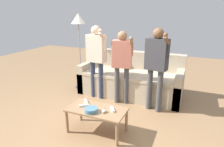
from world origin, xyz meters
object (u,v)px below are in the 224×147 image
object	(u,v)px
coffee_table	(97,112)
player_left	(96,54)
game_remote_wand_far	(113,109)
player_center	(122,59)
player_right	(156,61)
game_remote_wand_spare	(84,105)
couch	(131,80)
snack_bowl	(91,110)
game_remote_nunchuk	(104,111)
floor_lamp	(79,25)
game_remote_wand_near	(86,101)

from	to	relation	value
coffee_table	player_left	xyz separation A→B (m)	(-0.58, 1.13, 0.61)
coffee_table	game_remote_wand_far	size ratio (longest dim) A/B	6.34
player_center	player_right	bearing A→B (deg)	-4.67
game_remote_wand_spare	player_right	bearing A→B (deg)	50.55
game_remote_wand_spare	couch	bearing A→B (deg)	81.84
player_center	snack_bowl	bearing A→B (deg)	-90.87
player_right	couch	bearing A→B (deg)	137.82
coffee_table	player_center	xyz separation A→B (m)	(-0.01, 1.09, 0.56)
game_remote_nunchuk	player_right	xyz separation A→B (m)	(0.49, 1.09, 0.53)
floor_lamp	player_right	bearing A→B (deg)	-14.02
couch	player_center	bearing A→B (deg)	-93.15
player_right	coffee_table	bearing A→B (deg)	-121.90
game_remote_nunchuk	player_left	bearing A→B (deg)	121.42
coffee_table	player_right	size ratio (longest dim) A/B	0.58
coffee_table	game_remote_wand_spare	size ratio (longest dim) A/B	6.11
game_remote_wand_spare	floor_lamp	bearing A→B (deg)	123.03
coffee_table	game_remote_nunchuk	world-z (taller)	game_remote_nunchuk
couch	coffee_table	world-z (taller)	couch
game_remote_wand_near	player_right	bearing A→B (deg)	45.26
couch	game_remote_wand_spare	distance (m)	1.63
couch	game_remote_wand_near	xyz separation A→B (m)	(-0.27, -1.47, 0.09)
snack_bowl	game_remote_wand_far	bearing A→B (deg)	32.28
couch	game_remote_wand_far	world-z (taller)	couch
coffee_table	game_remote_wand_near	bearing A→B (deg)	152.92
coffee_table	game_remote_wand_near	size ratio (longest dim) A/B	6.39
player_center	game_remote_wand_spare	world-z (taller)	player_center
floor_lamp	player_left	size ratio (longest dim) A/B	1.14
couch	player_right	world-z (taller)	player_right
snack_bowl	floor_lamp	bearing A→B (deg)	125.81
player_left	game_remote_wand_spare	xyz separation A→B (m)	(0.36, -1.14, -0.54)
player_left	player_center	bearing A→B (deg)	-4.57
game_remote_wand_far	game_remote_nunchuk	bearing A→B (deg)	-127.79
coffee_table	player_right	bearing A→B (deg)	58.10
coffee_table	player_center	distance (m)	1.23
game_remote_wand_far	game_remote_wand_spare	size ratio (longest dim) A/B	0.96
coffee_table	player_left	world-z (taller)	player_left
floor_lamp	game_remote_wand_spare	xyz separation A→B (m)	(0.97, -1.50, -1.07)
game_remote_wand_far	snack_bowl	bearing A→B (deg)	-147.72
player_left	coffee_table	bearing A→B (deg)	-63.06
couch	game_remote_wand_far	size ratio (longest dim) A/B	15.72
player_left	player_right	xyz separation A→B (m)	(1.22, -0.10, 0.00)
game_remote_nunchuk	player_left	distance (m)	1.49
coffee_table	game_remote_wand_far	bearing A→B (deg)	12.64
player_left	game_remote_wand_spare	world-z (taller)	player_left
game_remote_nunchuk	player_center	distance (m)	1.25
couch	game_remote_nunchuk	world-z (taller)	couch
game_remote_nunchuk	floor_lamp	size ratio (longest dim) A/B	0.05
snack_bowl	game_remote_wand_far	distance (m)	0.31
player_right	game_remote_wand_near	bearing A→B (deg)	-134.74
snack_bowl	player_right	size ratio (longest dim) A/B	0.13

